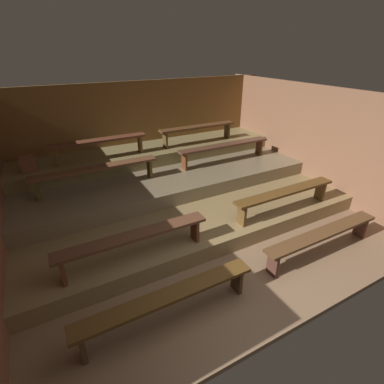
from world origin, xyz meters
TOP-DOWN VIEW (x-y plane):
  - ground at (0.00, 2.49)m, footprint 6.96×5.78m
  - wall_back at (0.00, 5.01)m, footprint 6.96×0.06m
  - wall_right at (3.11, 2.49)m, footprint 0.06×5.78m
  - platform_lower at (0.00, 3.04)m, footprint 6.16×3.88m
  - platform_middle at (0.00, 3.73)m, footprint 6.16×2.51m
  - platform_upper at (0.00, 4.41)m, footprint 6.16×1.16m
  - bench_floor_left at (-1.34, 0.43)m, footprint 2.27×0.25m
  - bench_floor_right at (1.34, 0.43)m, footprint 2.27×0.25m
  - bench_lower_left at (-1.42, 1.38)m, footprint 2.17×0.25m
  - bench_lower_right at (1.42, 1.38)m, footprint 2.17×0.25m
  - bench_middle_left at (-1.47, 3.43)m, footprint 2.35×0.25m
  - bench_middle_right at (1.47, 3.43)m, footprint 2.35×0.25m
  - bench_upper_left at (-1.20, 4.23)m, footprint 2.01×0.25m
  - bench_upper_right at (1.20, 4.23)m, footprint 2.01×0.25m
  - wooden_crate_upper at (-2.59, 4.23)m, footprint 0.28×0.28m

SIDE VIEW (x-z plane):
  - ground at x=0.00m, z-range -0.08..0.00m
  - platform_lower at x=0.00m, z-range 0.00..0.28m
  - bench_floor_left at x=-1.34m, z-range 0.14..0.57m
  - bench_floor_right at x=1.34m, z-range 0.14..0.57m
  - platform_middle at x=0.00m, z-range 0.28..0.57m
  - bench_lower_left at x=-1.42m, z-range 0.42..0.85m
  - bench_lower_right at x=1.42m, z-range 0.42..0.85m
  - platform_upper at x=0.00m, z-range 0.57..0.85m
  - bench_middle_left at x=-1.47m, z-range 0.71..1.14m
  - bench_middle_right at x=1.47m, z-range 0.71..1.14m
  - wooden_crate_upper at x=-2.59m, z-range 0.85..1.13m
  - wall_back at x=0.00m, z-range 0.00..2.31m
  - wall_right at x=3.11m, z-range 0.00..2.31m
  - bench_upper_left at x=-1.20m, z-range 0.99..1.42m
  - bench_upper_right at x=1.20m, z-range 0.99..1.42m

